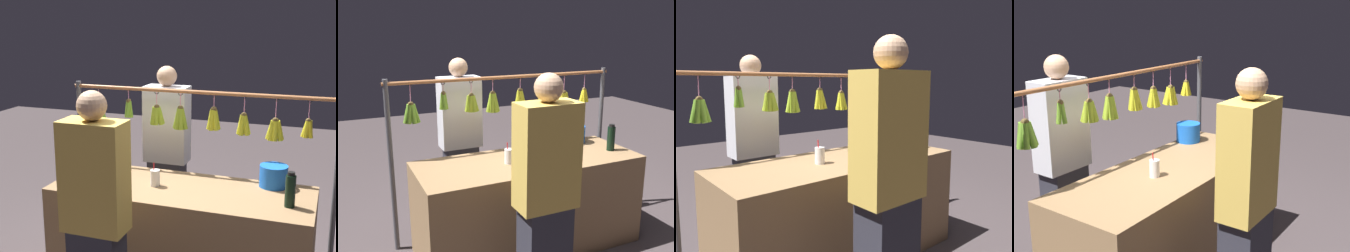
% 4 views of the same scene
% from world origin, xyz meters
% --- Properties ---
extents(market_counter, '(1.98, 0.75, 0.84)m').
position_xyz_m(market_counter, '(0.00, 0.00, 0.42)').
color(market_counter, olive).
rests_on(market_counter, ground).
extents(display_rack, '(2.28, 0.14, 1.55)m').
position_xyz_m(display_rack, '(0.02, -0.44, 1.15)').
color(display_rack, '#4C4C51').
rests_on(display_rack, ground).
extents(water_bottle, '(0.07, 0.07, 0.25)m').
position_xyz_m(water_bottle, '(-0.81, 0.10, 0.96)').
color(water_bottle, black).
rests_on(water_bottle, market_counter).
extents(blue_bucket, '(0.21, 0.21, 0.17)m').
position_xyz_m(blue_bucket, '(-0.65, -0.27, 0.92)').
color(blue_bucket, blue).
rests_on(blue_bucket, market_counter).
extents(drink_cup, '(0.07, 0.07, 0.18)m').
position_xyz_m(drink_cup, '(0.21, 0.02, 0.90)').
color(drink_cup, silver).
rests_on(drink_cup, market_counter).
extents(vendor_person, '(0.40, 0.22, 1.68)m').
position_xyz_m(vendor_person, '(0.38, -0.74, 0.83)').
color(vendor_person, '#2D2D38').
rests_on(vendor_person, ground).
extents(customer_person, '(0.40, 0.22, 1.69)m').
position_xyz_m(customer_person, '(0.30, 0.80, 0.83)').
color(customer_person, '#2D2D38').
rests_on(customer_person, ground).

